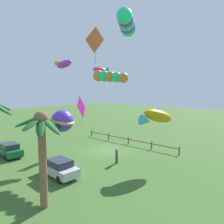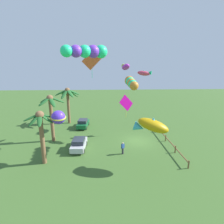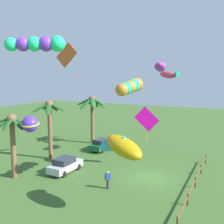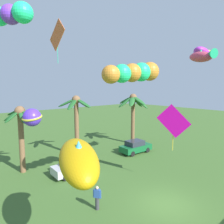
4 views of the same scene
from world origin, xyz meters
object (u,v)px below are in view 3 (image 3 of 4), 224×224
Objects in this scene: parked_car_0 at (65,165)px; kite_diamond_1 at (147,119)px; spectator_0 at (108,180)px; kite_ball_6 at (30,124)px; palm_tree_1 at (92,107)px; kite_diamond_2 at (67,56)px; palm_tree_2 at (50,116)px; parked_car_1 at (102,144)px; kite_fish_3 at (160,67)px; kite_fish_5 at (122,147)px; kite_tube_4 at (37,44)px; palm_tree_0 at (12,132)px; kite_tube_7 at (130,87)px; kite_fish_0 at (169,74)px.

kite_diamond_1 is at bearing -54.09° from parked_car_0.
spectator_0 is 0.70× the size of kite_ball_6.
kite_ball_6 is (-1.28, 7.41, 4.53)m from spectator_0.
palm_tree_1 is 2.32× the size of kite_diamond_2.
palm_tree_2 is 4.38× the size of spectator_0.
palm_tree_2 is at bearing 100.63° from kite_diamond_1.
parked_car_1 is (5.82, -3.77, -4.34)m from palm_tree_2.
kite_ball_6 is at bearing 142.95° from kite_fish_3.
kite_diamond_2 is 0.74× the size of kite_fish_5.
kite_diamond_2 is (-2.32, -2.17, 10.70)m from parked_car_0.
kite_fish_3 is (8.79, -7.19, 10.03)m from parked_car_0.
kite_diamond_2 is at bearing -166.77° from parked_car_1.
kite_fish_3 is 14.72m from kite_fish_5.
kite_diamond_2 is 1.33× the size of kite_ball_6.
parked_car_0 is 0.97× the size of kite_fish_5.
kite_tube_4 is at bearing 99.68° from kite_fish_5.
parked_car_1 is 1.04× the size of kite_tube_4.
kite_ball_6 is (-2.94, 1.67, 4.59)m from parked_car_0.
kite_diamond_1 is at bearing 176.10° from kite_fish_3.
palm_tree_0 is 1.56× the size of parked_car_0.
parked_car_1 is (12.09, -3.09, -3.75)m from palm_tree_0.
parked_car_0 is at bearing 73.86° from spectator_0.
kite_fish_3 is (11.11, -5.03, -0.67)m from kite_diamond_2.
kite_fish_3 is 0.64× the size of kite_tube_7.
kite_diamond_1 is 10.76m from kite_diamond_2.
palm_tree_0 is at bearing 179.50° from palm_tree_1.
kite_fish_0 is at bearing -37.26° from kite_tube_4.
kite_diamond_1 is 1.64× the size of kite_ball_6.
kite_tube_4 is (-5.69, -1.98, 11.33)m from parked_car_0.
kite_ball_6 is (-11.74, 8.86, -5.44)m from kite_fish_3.
kite_ball_6 is 0.49× the size of kite_tube_7.
kite_tube_7 is at bearing 178.07° from kite_fish_3.
kite_diamond_2 is at bearing 155.67° from kite_fish_3.
parked_car_1 is at bearing 63.17° from kite_diamond_1.
parked_car_1 is 9.38m from kite_diamond_1.
kite_fish_0 is 5.38m from kite_diamond_1.
kite_fish_0 is 5.29m from kite_fish_3.
parked_car_1 is 0.87× the size of kite_tube_7.
palm_tree_2 is 14.64m from kite_fish_5.
kite_diamond_2 is at bearing 69.70° from kite_fish_5.
palm_tree_0 is at bearing 138.54° from kite_fish_3.
palm_tree_2 reaches higher than kite_ball_6.
spectator_0 is 0.53× the size of kite_fish_3.
parked_car_0 is (-11.44, -3.40, -4.58)m from palm_tree_1.
kite_diamond_2 reaches higher than kite_diamond_1.
kite_fish_3 reaches higher than kite_fish_0.
kite_fish_0 reaches higher than kite_fish_5.
kite_fish_5 is at bearing -175.13° from kite_fish_3.
palm_tree_2 is 3.07× the size of kite_ball_6.
kite_tube_4 is (-14.44, -2.42, 11.33)m from parked_car_1.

